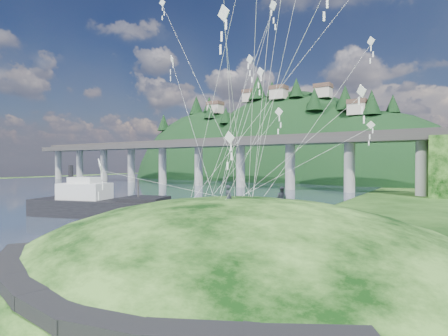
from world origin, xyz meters
The scene contains 10 objects.
ground centered at (0.00, 0.00, 0.00)m, with size 320.00×320.00×0.00m, color black.
water centered at (-72.00, 30.00, 0.01)m, with size 240.00×240.00×0.00m, color #31405B.
grass_hill centered at (8.00, 2.00, -1.50)m, with size 36.00×32.00×13.00m.
footpath centered at (7.46, -9.74, 2.08)m, with size 22.29×5.84×0.83m.
bridge centered at (-26.46, 70.07, 9.70)m, with size 160.00×11.00×15.00m.
far_ridge centered at (-43.58, 122.17, -7.44)m, with size 153.00×70.00×94.50m.
work_barge centered at (-20.09, 11.92, 1.77)m, with size 20.86×11.25×7.05m.
wooden_dock centered at (-4.03, 6.47, 0.50)m, with size 16.00×5.36×1.13m.
kite_flyers centered at (8.73, 3.82, 5.79)m, with size 3.50×3.76×1.98m.
kite_swarm centered at (8.88, 3.72, 16.60)m, with size 17.82×15.80×21.74m.
Camera 1 is at (20.03, -18.52, 7.51)m, focal length 28.00 mm.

